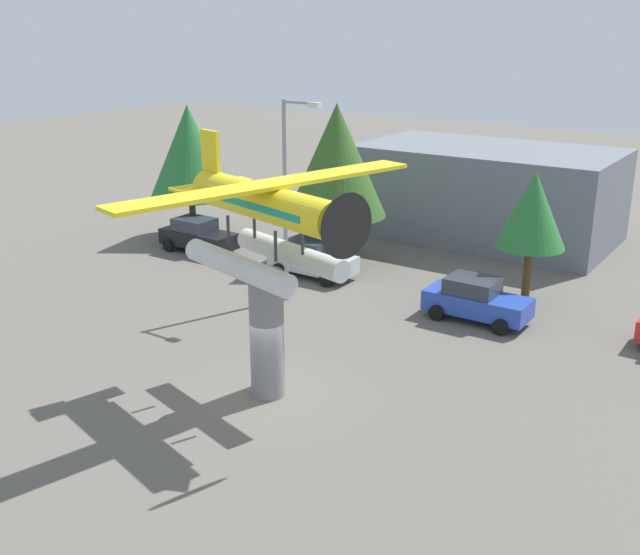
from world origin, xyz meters
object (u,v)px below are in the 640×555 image
(floatplane_monument, at_px, (267,219))
(tree_west, at_px, (189,152))
(display_pedestal, at_px, (267,334))
(car_mid_silver, at_px, (312,258))
(storefront_building, at_px, (487,193))
(car_near_black, at_px, (198,235))
(tree_center_back, at_px, (533,211))
(tree_east, at_px, (337,160))
(car_far_blue, at_px, (476,300))
(streetlight_primary, at_px, (289,189))

(floatplane_monument, height_order, tree_west, floatplane_monument)
(display_pedestal, height_order, floatplane_monument, floatplane_monument)
(display_pedestal, height_order, tree_west, tree_west)
(car_mid_silver, bearing_deg, storefront_building, 70.34)
(floatplane_monument, bearing_deg, car_near_black, 155.71)
(display_pedestal, distance_m, tree_center_back, 13.53)
(car_near_black, bearing_deg, tree_east, 18.81)
(car_near_black, distance_m, car_mid_silver, 7.29)
(storefront_building, bearing_deg, car_far_blue, -69.15)
(car_mid_silver, height_order, tree_east, tree_east)
(streetlight_primary, xyz_separation_m, tree_west, (-10.53, 5.21, -0.10))
(floatplane_monument, xyz_separation_m, streetlight_primary, (-4.70, 7.47, -0.95))
(car_near_black, xyz_separation_m, tree_west, (-2.11, 1.91, 3.94))
(floatplane_monument, distance_m, car_far_blue, 11.38)
(car_near_black, relative_size, tree_west, 0.57)
(tree_west, relative_size, tree_center_back, 1.28)
(car_mid_silver, bearing_deg, car_near_black, 179.85)
(display_pedestal, distance_m, tree_west, 19.88)
(display_pedestal, xyz_separation_m, tree_west, (-15.10, 12.65, 2.72))
(car_mid_silver, distance_m, car_far_blue, 8.73)
(display_pedestal, xyz_separation_m, car_far_blue, (2.99, 9.79, -1.22))
(car_mid_silver, distance_m, streetlight_primary, 5.32)
(display_pedestal, bearing_deg, car_far_blue, 73.02)
(display_pedestal, relative_size, car_near_black, 1.00)
(car_near_black, xyz_separation_m, car_far_blue, (15.97, -0.95, 0.00))
(car_mid_silver, relative_size, tree_west, 0.57)
(tree_east, bearing_deg, tree_center_back, -2.22)
(car_far_blue, bearing_deg, storefront_building, 110.85)
(tree_west, bearing_deg, car_far_blue, -8.98)
(floatplane_monument, bearing_deg, car_mid_silver, 133.55)
(car_far_blue, bearing_deg, tree_west, 171.02)
(tree_center_back, bearing_deg, tree_west, -179.64)
(storefront_building, relative_size, tree_center_back, 2.39)
(display_pedestal, relative_size, tree_west, 0.57)
(car_mid_silver, xyz_separation_m, tree_center_back, (9.70, 2.05, 3.20))
(tree_center_back, bearing_deg, floatplane_monument, -106.85)
(streetlight_primary, height_order, tree_center_back, streetlight_primary)
(floatplane_monument, distance_m, car_mid_silver, 13.20)
(car_mid_silver, relative_size, streetlight_primary, 0.49)
(display_pedestal, height_order, tree_east, tree_east)
(car_near_black, bearing_deg, tree_center_back, 6.82)
(storefront_building, relative_size, tree_west, 1.87)
(display_pedestal, distance_m, tree_east, 14.73)
(car_near_black, relative_size, tree_east, 0.53)
(car_near_black, xyz_separation_m, tree_east, (7.09, 2.41, 4.29))
(tree_west, relative_size, tree_east, 0.93)
(floatplane_monument, xyz_separation_m, storefront_building, (-1.79, 22.03, -3.36))
(display_pedestal, distance_m, car_mid_silver, 12.20)
(tree_west, distance_m, tree_center_back, 19.11)
(car_far_blue, relative_size, tree_center_back, 0.74)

